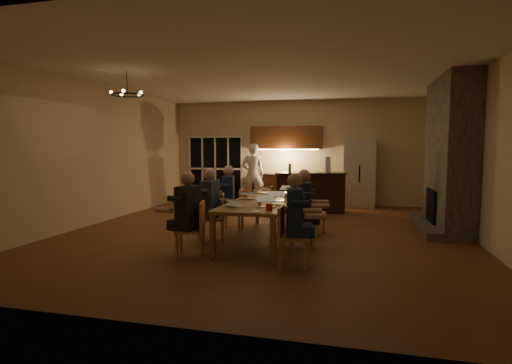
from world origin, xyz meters
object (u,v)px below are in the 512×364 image
object	(u,v)px
person_right_near	(294,219)
chair_right_near	(294,237)
person_right_mid	(304,209)
bar_blender	(328,165)
standing_person	(253,174)
laptop_c	(250,193)
mug_back	(255,192)
bar_island	(310,192)
redcup_near	(269,207)
mug_mid	(274,194)
can_silver	(259,202)
chair_right_mid	(303,222)
chair_right_far	(312,213)
chair_left_mid	(213,218)
person_left_mid	(210,205)
laptop_e	(266,188)
plate_left	(233,205)
mug_front	(259,200)
redcup_mid	(245,194)
plate_far	(292,196)
chair_left_far	(232,209)
can_cola	(271,189)
chair_left_near	(190,229)
refrigerator	(359,173)
can_right	(285,196)
laptop_a	(235,200)
person_left_near	(188,215)
laptop_f	(287,189)
laptop_b	(266,200)
plate_near	(276,204)
dining_table	(264,219)
person_left_far	(229,198)
laptop_d	(277,195)
chandelier	(127,95)

from	to	relation	value
person_right_near	chair_right_near	bearing A→B (deg)	177.70
person_right_mid	bar_blender	world-z (taller)	bar_blender
standing_person	laptop_c	bearing A→B (deg)	87.12
mug_back	bar_island	bearing A→B (deg)	70.71
redcup_near	mug_mid	bearing A→B (deg)	99.09
mug_back	can_silver	distance (m)	1.63
chair_right_mid	chair_right_far	distance (m)	1.04
chair_left_mid	person_left_mid	size ratio (longest dim) A/B	0.64
person_right_near	laptop_e	size ratio (longest dim) A/B	4.31
person_right_near	plate_left	size ratio (longest dim) A/B	5.18
person_right_mid	mug_front	size ratio (longest dim) A/B	13.80
redcup_mid	plate_far	xyz separation A→B (m)	(0.92, 0.27, -0.05)
chair_left_far	mug_front	distance (m)	1.34
chair_right_near	chair_right_mid	distance (m)	1.21
chair_left_far	can_cola	bearing A→B (deg)	133.11
chair_left_near	chair_left_far	world-z (taller)	same
refrigerator	chair_left_mid	world-z (taller)	refrigerator
standing_person	can_right	world-z (taller)	standing_person
chair_left_near	chair_left_mid	size ratio (longest dim) A/B	1.00
laptop_a	laptop_e	size ratio (longest dim) A/B	1.00
chair_left_mid	chair_left_far	distance (m)	1.09
chair_right_mid	laptop_a	distance (m)	1.28
chair_left_far	redcup_mid	bearing A→B (deg)	54.35
person_left_near	laptop_f	xyz separation A→B (m)	(1.13, 2.68, 0.17)
laptop_c	plate_left	size ratio (longest dim) A/B	1.20
laptop_b	plate_near	size ratio (longest dim) A/B	1.18
chair_left_mid	dining_table	bearing A→B (deg)	100.61
laptop_c	person_left_near	bearing A→B (deg)	70.64
can_cola	person_left_near	bearing A→B (deg)	-103.72
bar_island	laptop_b	distance (m)	4.27
chair_right_mid	mug_mid	xyz separation A→B (m)	(-0.72, 0.97, 0.36)
person_left_far	chair_left_far	bearing A→B (deg)	85.52
mug_back	laptop_f	bearing A→B (deg)	22.38
plate_far	person_left_far	bearing A→B (deg)	-176.63
bar_island	person_right_mid	size ratio (longest dim) A/B	1.38
chair_left_near	chair_right_far	bearing A→B (deg)	126.68
can_cola	laptop_a	bearing A→B (deg)	-93.47
dining_table	laptop_c	size ratio (longest dim) A/B	9.78
chair_left_mid	bar_blender	bearing A→B (deg)	135.98
bar_island	person_left_mid	distance (m)	4.14
plate_left	bar_blender	distance (m)	4.45
laptop_d	can_cola	xyz separation A→B (m)	(-0.42, 1.50, -0.05)
chandelier	person_left_mid	bearing A→B (deg)	0.26
chair_right_mid	person_left_far	xyz separation A→B (m)	(-1.72, 1.06, 0.24)
refrigerator	mug_back	distance (m)	4.47
chair_right_mid	person_right_near	xyz separation A→B (m)	(0.02, -1.14, 0.24)
person_left_far	standing_person	xyz separation A→B (m)	(-0.42, 3.69, 0.24)
plate_left	laptop_b	bearing A→B (deg)	-5.15
chair_right_mid	chandelier	world-z (taller)	chandelier
person_right_mid	mug_mid	xyz separation A→B (m)	(-0.75, 1.04, 0.11)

